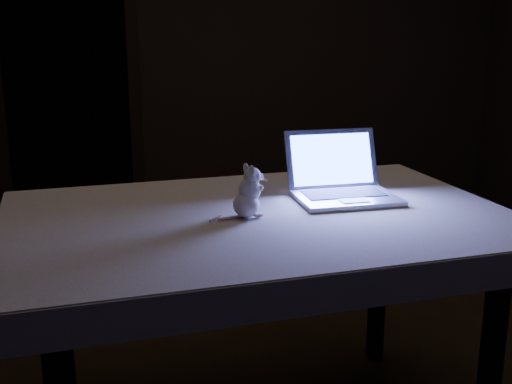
{
  "coord_description": "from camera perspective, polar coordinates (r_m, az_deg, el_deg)",
  "views": [
    {
      "loc": [
        -0.49,
        -2.48,
        1.42
      ],
      "look_at": [
        -0.17,
        -0.5,
        0.89
      ],
      "focal_mm": 45.0,
      "sensor_mm": 36.0,
      "label": 1
    }
  ],
  "objects": [
    {
      "name": "tablecloth",
      "position": [
        2.12,
        1.29,
        -3.11
      ],
      "size": [
        1.7,
        1.21,
        0.1
      ],
      "primitive_type": null,
      "rotation": [
        0.0,
        0.0,
        0.08
      ],
      "color": "beige",
      "rests_on": "table"
    },
    {
      "name": "plush_mouse",
      "position": [
        2.02,
        -0.89,
        0.05
      ],
      "size": [
        0.13,
        0.13,
        0.17
      ],
      "primitive_type": null,
      "rotation": [
        0.0,
        0.0,
        -0.02
      ],
      "color": "silver",
      "rests_on": "tablecloth"
    },
    {
      "name": "table",
      "position": [
        2.24,
        0.32,
        -12.16
      ],
      "size": [
        1.63,
        1.17,
        0.81
      ],
      "primitive_type": null,
      "rotation": [
        0.0,
        0.0,
        0.14
      ],
      "color": "black",
      "rests_on": "floor"
    },
    {
      "name": "laptop",
      "position": [
        2.22,
        8.17,
        2.13
      ],
      "size": [
        0.36,
        0.33,
        0.23
      ],
      "primitive_type": null,
      "rotation": [
        0.0,
        0.0,
        0.07
      ],
      "color": "#AAABAF",
      "rests_on": "tablecloth"
    },
    {
      "name": "floor",
      "position": [
        2.9,
        1.72,
        -14.56
      ],
      "size": [
        5.0,
        5.0,
        0.0
      ],
      "primitive_type": "plane",
      "color": "black",
      "rests_on": "ground"
    },
    {
      "name": "doorway",
      "position": [
        5.03,
        -16.53,
        10.14
      ],
      "size": [
        1.06,
        0.36,
        2.13
      ],
      "primitive_type": null,
      "color": "black",
      "rests_on": "back_wall"
    },
    {
      "name": "back_wall",
      "position": [
        5.0,
        -3.8,
        13.38
      ],
      "size": [
        4.5,
        0.04,
        2.6
      ],
      "primitive_type": "cube",
      "color": "black",
      "rests_on": "ground"
    }
  ]
}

